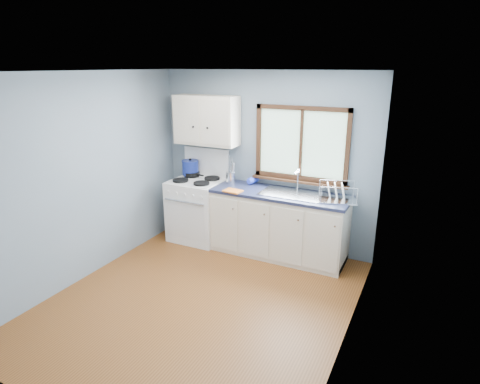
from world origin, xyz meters
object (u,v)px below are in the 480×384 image
at_px(sink, 292,199).
at_px(dish_rack, 337,196).
at_px(thermos, 233,172).
at_px(gas_range, 198,208).
at_px(stockpot, 190,167).
at_px(skillet, 192,173).
at_px(utensil_crock, 231,177).
at_px(base_cabinets, 279,227).

xyz_separation_m(sink, dish_rack, (0.58, 0.01, 0.12)).
bearing_deg(thermos, sink, -8.17).
height_order(thermos, dish_rack, thermos).
distance_m(gas_range, stockpot, 0.63).
bearing_deg(skillet, dish_rack, 7.80).
xyz_separation_m(sink, utensil_crock, (-0.98, 0.10, 0.15)).
bearing_deg(skillet, thermos, 12.72).
bearing_deg(sink, dish_rack, 0.54).
distance_m(gas_range, thermos, 0.79).
height_order(base_cabinets, thermos, thermos).
xyz_separation_m(base_cabinets, thermos, (-0.78, 0.14, 0.66)).
bearing_deg(gas_range, skillet, 142.38).
relative_size(skillet, stockpot, 1.11).
relative_size(gas_range, stockpot, 3.99).
distance_m(stockpot, thermos, 0.72).
bearing_deg(gas_range, sink, 0.71).
bearing_deg(sink, thermos, 171.83).
relative_size(gas_range, dish_rack, 2.51).
distance_m(utensil_crock, dish_rack, 1.57).
distance_m(sink, thermos, 1.00).
distance_m(gas_range, sink, 1.53).
bearing_deg(stockpot, dish_rack, -2.92).
bearing_deg(base_cabinets, gas_range, -179.18).
xyz_separation_m(base_cabinets, utensil_crock, (-0.80, 0.10, 0.60)).
bearing_deg(utensil_crock, stockpot, 178.30).
distance_m(base_cabinets, thermos, 1.04).
relative_size(skillet, dish_rack, 0.70).
height_order(gas_range, base_cabinets, gas_range).
xyz_separation_m(gas_range, stockpot, (-0.20, 0.14, 0.58)).
distance_m(gas_range, dish_rack, 2.13).
height_order(skillet, stockpot, stockpot).
xyz_separation_m(sink, thermos, (-0.96, 0.14, 0.21)).
bearing_deg(gas_range, stockpot, 144.48).
bearing_deg(skillet, utensil_crock, 9.53).
distance_m(stockpot, dish_rack, 2.27).
xyz_separation_m(utensil_crock, dish_rack, (1.56, -0.09, -0.02)).
relative_size(sink, utensil_crock, 1.98).
xyz_separation_m(gas_range, base_cabinets, (1.31, 0.02, -0.08)).
xyz_separation_m(stockpot, utensil_crock, (0.70, -0.02, -0.07)).
bearing_deg(skillet, base_cabinets, 6.20).
distance_m(gas_range, skillet, 0.53).
relative_size(sink, skillet, 2.23).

